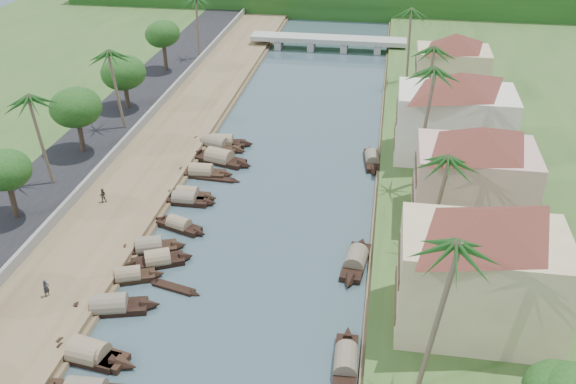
# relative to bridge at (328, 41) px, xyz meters

# --- Properties ---
(ground) EXTENTS (220.00, 220.00, 0.00)m
(ground) POSITION_rel_bridge_xyz_m (-0.00, -72.00, -1.72)
(ground) COLOR #354A50
(ground) RESTS_ON ground
(left_bank) EXTENTS (10.00, 180.00, 0.80)m
(left_bank) POSITION_rel_bridge_xyz_m (-16.00, -52.00, -1.32)
(left_bank) COLOR brown
(left_bank) RESTS_ON ground
(right_bank) EXTENTS (16.00, 180.00, 1.20)m
(right_bank) POSITION_rel_bridge_xyz_m (19.00, -52.00, -1.12)
(right_bank) COLOR #305321
(right_bank) RESTS_ON ground
(road) EXTENTS (8.00, 180.00, 1.40)m
(road) POSITION_rel_bridge_xyz_m (-24.50, -52.00, -1.02)
(road) COLOR black
(road) RESTS_ON ground
(retaining_wall) EXTENTS (0.40, 180.00, 1.10)m
(retaining_wall) POSITION_rel_bridge_xyz_m (-20.20, -52.00, -0.37)
(retaining_wall) COLOR gray
(retaining_wall) RESTS_ON left_bank
(bridge) EXTENTS (28.00, 4.00, 2.40)m
(bridge) POSITION_rel_bridge_xyz_m (0.00, 0.00, 0.00)
(bridge) COLOR #9B9C92
(bridge) RESTS_ON ground
(building_near) EXTENTS (14.85, 14.85, 10.20)m
(building_near) POSITION_rel_bridge_xyz_m (18.99, -74.00, 4.66)
(building_near) COLOR #CBC488
(building_near) RESTS_ON right_bank
(building_mid) EXTENTS (14.11, 14.11, 9.70)m
(building_mid) POSITION_rel_bridge_xyz_m (19.99, -58.00, 4.41)
(building_mid) COLOR tan
(building_mid) RESTS_ON right_bank
(building_far) EXTENTS (15.59, 15.59, 10.20)m
(building_far) POSITION_rel_bridge_xyz_m (18.99, -44.00, 4.66)
(building_far) COLOR #EEE5CF
(building_far) RESTS_ON right_bank
(building_distant) EXTENTS (12.62, 12.62, 9.20)m
(building_distant) POSITION_rel_bridge_xyz_m (19.99, -24.00, 4.16)
(building_distant) COLOR #CBC488
(building_distant) RESTS_ON right_bank
(sampan_1) EXTENTS (7.33, 2.60, 2.15)m
(sampan_1) POSITION_rel_bridge_xyz_m (-9.58, -81.38, -1.31)
(sampan_1) COLOR black
(sampan_1) RESTS_ON ground
(sampan_2) EXTENTS (8.65, 3.40, 2.23)m
(sampan_2) POSITION_rel_bridge_xyz_m (-9.44, -81.06, -1.31)
(sampan_2) COLOR black
(sampan_2) RESTS_ON ground
(sampan_3) EXTENTS (8.62, 3.82, 2.27)m
(sampan_3) POSITION_rel_bridge_xyz_m (-10.06, -75.73, -1.31)
(sampan_3) COLOR black
(sampan_3) RESTS_ON ground
(sampan_4) EXTENTS (6.50, 3.57, 1.88)m
(sampan_4) POSITION_rel_bridge_xyz_m (-10.08, -71.58, -1.32)
(sampan_4) COLOR black
(sampan_4) RESTS_ON ground
(sampan_5) EXTENTS (6.73, 4.32, 2.15)m
(sampan_5) POSITION_rel_bridge_xyz_m (-8.34, -68.85, -1.31)
(sampan_5) COLOR black
(sampan_5) RESTS_ON ground
(sampan_6) EXTENTS (7.29, 3.88, 2.15)m
(sampan_6) POSITION_rel_bridge_xyz_m (-9.84, -66.93, -1.31)
(sampan_6) COLOR black
(sampan_6) RESTS_ON ground
(sampan_7) EXTENTS (6.63, 3.52, 1.81)m
(sampan_7) POSITION_rel_bridge_xyz_m (-8.25, -62.73, -1.32)
(sampan_7) COLOR black
(sampan_7) RESTS_ON ground
(sampan_8) EXTENTS (6.64, 1.86, 2.08)m
(sampan_8) POSITION_rel_bridge_xyz_m (-9.19, -56.78, -1.31)
(sampan_8) COLOR black
(sampan_8) RESTS_ON ground
(sampan_9) EXTENTS (7.22, 1.64, 1.87)m
(sampan_9) POSITION_rel_bridge_xyz_m (-9.24, -57.75, -1.32)
(sampan_9) COLOR black
(sampan_9) RESTS_ON ground
(sampan_10) EXTENTS (7.77, 2.07, 2.14)m
(sampan_10) POSITION_rel_bridge_xyz_m (-9.23, -51.32, -1.31)
(sampan_10) COLOR black
(sampan_10) RESTS_ON ground
(sampan_11) EXTENTS (9.15, 4.43, 2.53)m
(sampan_11) POSITION_rel_bridge_xyz_m (-8.04, -47.57, -1.30)
(sampan_11) COLOR black
(sampan_11) RESTS_ON ground
(sampan_12) EXTENTS (9.24, 4.33, 2.18)m
(sampan_12) POSITION_rel_bridge_xyz_m (-9.64, -43.67, -1.31)
(sampan_12) COLOR black
(sampan_12) RESTS_ON ground
(sampan_13) EXTENTS (8.36, 2.58, 2.25)m
(sampan_13) POSITION_rel_bridge_xyz_m (-8.90, -43.07, -1.31)
(sampan_13) COLOR black
(sampan_13) RESTS_ON ground
(sampan_14) EXTENTS (1.92, 8.42, 2.05)m
(sampan_14) POSITION_rel_bridge_xyz_m (9.62, -79.11, -1.31)
(sampan_14) COLOR black
(sampan_14) RESTS_ON ground
(sampan_15) EXTENTS (2.64, 8.37, 2.21)m
(sampan_15) POSITION_rel_bridge_xyz_m (9.48, -66.10, -1.31)
(sampan_15) COLOR black
(sampan_15) RESTS_ON ground
(sampan_16) EXTENTS (2.40, 7.99, 1.96)m
(sampan_16) POSITION_rel_bridge_xyz_m (10.01, -44.93, -1.31)
(sampan_16) COLOR black
(sampan_16) RESTS_ON ground
(canoe_1) EXTENTS (5.39, 2.17, 0.86)m
(canoe_1) POSITION_rel_bridge_xyz_m (-5.80, -72.10, -1.62)
(canoe_1) COLOR black
(canoe_1) RESTS_ON ground
(canoe_2) EXTENTS (6.09, 1.27, 0.88)m
(canoe_2) POSITION_rel_bridge_xyz_m (-7.38, -52.09, -1.62)
(canoe_2) COLOR black
(canoe_2) RESTS_ON ground
(palm_0) EXTENTS (3.20, 3.20, 13.36)m
(palm_0) POSITION_rel_bridge_xyz_m (15.00, -81.29, 10.99)
(palm_0) COLOR brown
(palm_0) RESTS_ON ground
(palm_1) EXTENTS (3.20, 3.20, 10.75)m
(palm_1) POSITION_rel_bridge_xyz_m (16.00, -64.06, 8.48)
(palm_1) COLOR brown
(palm_1) RESTS_ON ground
(palm_2) EXTENTS (3.20, 3.20, 14.46)m
(palm_2) POSITION_rel_bridge_xyz_m (15.00, -51.70, 12.03)
(palm_2) COLOR brown
(palm_2) RESTS_ON ground
(palm_3) EXTENTS (3.20, 3.20, 11.79)m
(palm_3) POSITION_rel_bridge_xyz_m (16.00, -35.24, 9.47)
(palm_3) COLOR brown
(palm_3) RESTS_ON ground
(palm_5) EXTENTS (3.20, 3.20, 11.33)m
(palm_5) POSITION_rel_bridge_xyz_m (-24.00, -58.02, 9.23)
(palm_5) COLOR brown
(palm_5) RESTS_ON ground
(palm_6) EXTENTS (3.20, 3.20, 11.42)m
(palm_6) POSITION_rel_bridge_xyz_m (-22.00, -42.49, 9.32)
(palm_6) COLOR brown
(palm_6) RESTS_ON ground
(palm_7) EXTENTS (3.20, 3.20, 12.33)m
(palm_7) POSITION_rel_bridge_xyz_m (14.00, -18.02, 9.99)
(palm_7) COLOR brown
(palm_7) RESTS_ON ground
(palm_8) EXTENTS (3.20, 3.20, 11.35)m
(palm_8) POSITION_rel_bridge_xyz_m (-20.50, -12.46, 9.24)
(palm_8) COLOR brown
(palm_8) RESTS_ON ground
(tree_2) EXTENTS (4.62, 4.62, 7.06)m
(tree_2) POSITION_rel_bridge_xyz_m (-24.00, -65.19, 4.74)
(tree_2) COLOR #4E3A2D
(tree_2) RESTS_ON ground
(tree_3) EXTENTS (5.48, 5.48, 7.79)m
(tree_3) POSITION_rel_bridge_xyz_m (-24.00, -49.99, 5.13)
(tree_3) COLOR #4E3A2D
(tree_3) RESTS_ON ground
(tree_4) EXTENTS (5.47, 5.47, 7.17)m
(tree_4) POSITION_rel_bridge_xyz_m (-24.00, -35.75, 4.54)
(tree_4) COLOR #4E3A2D
(tree_4) RESTS_ON ground
(tree_5) EXTENTS (4.87, 4.87, 7.79)m
(tree_5) POSITION_rel_bridge_xyz_m (-24.00, -19.39, 5.37)
(tree_5) COLOR #4E3A2D
(tree_5) RESTS_ON ground
(tree_6) EXTENTS (4.00, 4.00, 6.47)m
(tree_6) POSITION_rel_bridge_xyz_m (24.00, -41.90, 4.20)
(tree_6) COLOR #4E3A2D
(tree_6) RESTS_ON ground
(person_near) EXTENTS (0.59, 0.67, 1.54)m
(person_near) POSITION_rel_bridge_xyz_m (-15.47, -75.64, -0.15)
(person_near) COLOR #25262D
(person_near) RESTS_ON left_bank
(person_far) EXTENTS (0.89, 0.79, 1.52)m
(person_far) POSITION_rel_bridge_xyz_m (-17.25, -60.08, -0.16)
(person_far) COLOR #343024
(person_far) RESTS_ON left_bank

